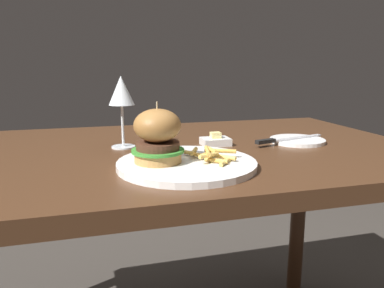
{
  "coord_description": "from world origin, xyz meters",
  "views": [
    {
      "loc": [
        -0.15,
        -0.95,
        0.96
      ],
      "look_at": [
        0.06,
        -0.16,
        0.78
      ],
      "focal_mm": 35.0,
      "sensor_mm": 36.0,
      "label": 1
    }
  ],
  "objects_px": {
    "main_plate": "(187,164)",
    "table_knife": "(284,139)",
    "burger_sandwich": "(158,136)",
    "butter_dish": "(215,141)",
    "bread_plate": "(297,140)",
    "wine_glass": "(121,93)"
  },
  "relations": [
    {
      "from": "table_knife",
      "to": "butter_dish",
      "type": "relative_size",
      "value": 3.03
    },
    {
      "from": "main_plate",
      "to": "wine_glass",
      "type": "height_order",
      "value": "wine_glass"
    },
    {
      "from": "main_plate",
      "to": "bread_plate",
      "type": "bearing_deg",
      "value": 24.41
    },
    {
      "from": "main_plate",
      "to": "burger_sandwich",
      "type": "height_order",
      "value": "burger_sandwich"
    },
    {
      "from": "main_plate",
      "to": "burger_sandwich",
      "type": "distance_m",
      "value": 0.09
    },
    {
      "from": "burger_sandwich",
      "to": "butter_dish",
      "type": "relative_size",
      "value": 1.68
    },
    {
      "from": "wine_glass",
      "to": "table_knife",
      "type": "xyz_separation_m",
      "value": [
        0.43,
        -0.08,
        -0.13
      ]
    },
    {
      "from": "burger_sandwich",
      "to": "table_knife",
      "type": "height_order",
      "value": "burger_sandwich"
    },
    {
      "from": "table_knife",
      "to": "butter_dish",
      "type": "distance_m",
      "value": 0.19
    },
    {
      "from": "main_plate",
      "to": "table_knife",
      "type": "bearing_deg",
      "value": 25.86
    },
    {
      "from": "main_plate",
      "to": "bread_plate",
      "type": "height_order",
      "value": "main_plate"
    },
    {
      "from": "main_plate",
      "to": "butter_dish",
      "type": "xyz_separation_m",
      "value": [
        0.13,
        0.19,
        0.0
      ]
    },
    {
      "from": "burger_sandwich",
      "to": "table_knife",
      "type": "relative_size",
      "value": 0.56
    },
    {
      "from": "burger_sandwich",
      "to": "table_knife",
      "type": "xyz_separation_m",
      "value": [
        0.38,
        0.15,
        -0.06
      ]
    },
    {
      "from": "main_plate",
      "to": "bread_plate",
      "type": "xyz_separation_m",
      "value": [
        0.37,
        0.17,
        -0.0
      ]
    },
    {
      "from": "main_plate",
      "to": "table_knife",
      "type": "distance_m",
      "value": 0.36
    },
    {
      "from": "burger_sandwich",
      "to": "bread_plate",
      "type": "height_order",
      "value": "burger_sandwich"
    },
    {
      "from": "wine_glass",
      "to": "bread_plate",
      "type": "xyz_separation_m",
      "value": [
        0.48,
        -0.06,
        -0.14
      ]
    },
    {
      "from": "bread_plate",
      "to": "table_knife",
      "type": "bearing_deg",
      "value": -165.6
    },
    {
      "from": "burger_sandwich",
      "to": "bread_plate",
      "type": "bearing_deg",
      "value": 20.31
    },
    {
      "from": "main_plate",
      "to": "bread_plate",
      "type": "distance_m",
      "value": 0.41
    },
    {
      "from": "table_knife",
      "to": "main_plate",
      "type": "bearing_deg",
      "value": -154.14
    }
  ]
}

